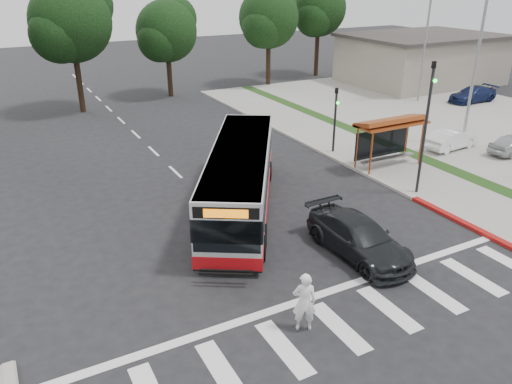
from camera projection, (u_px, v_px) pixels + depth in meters
ground at (262, 254)px, 19.54m from camera, size 140.00×140.00×0.00m
sidewalk_east at (356, 151)px, 30.72m from camera, size 4.00×40.00×0.12m
curb_east at (330, 156)px, 29.85m from camera, size 0.30×40.00×0.15m
curb_east_red at (464, 223)px, 21.77m from camera, size 0.32×6.00×0.15m
parking_lot at (466, 119)px, 37.51m from camera, size 18.00×36.00×0.10m
commercial_building at (421, 60)px, 49.36m from camera, size 14.00×10.00×4.40m
building_roof_cap at (424, 36)px, 48.41m from camera, size 14.60×10.60×0.30m
crosswalk_ladder at (339, 327)px, 15.50m from camera, size 18.00×2.60×0.01m
bus_shelter at (390, 127)px, 27.37m from camera, size 4.20×1.60×2.86m
traffic_signal_ne_tall at (427, 118)px, 23.33m from camera, size 0.18×0.37×6.50m
traffic_signal_ne_short at (335, 113)px, 29.54m from camera, size 0.18×0.37×4.00m
lot_light_front at (478, 50)px, 29.77m from camera, size 1.90×0.35×9.01m
lot_light_mid at (427, 30)px, 40.43m from camera, size 1.90×0.35×9.01m
tree_ne_a at (269, 17)px, 46.57m from camera, size 6.16×5.74×9.30m
tree_ne_b at (319, 7)px, 50.99m from camera, size 6.16×5.74×10.02m
tree_north_a at (71, 20)px, 37.00m from camera, size 6.60×6.15×10.17m
tree_north_b at (167, 30)px, 42.55m from camera, size 5.72×5.33×8.43m
transit_bus at (240, 180)px, 22.67m from camera, size 8.12×11.16×2.98m
pedestrian at (304, 302)px, 15.05m from camera, size 0.87×0.75×2.00m
dark_sedan at (359, 238)px, 19.27m from camera, size 2.12×5.06×1.46m
parked_car_1 at (451, 139)px, 30.77m from camera, size 3.82×1.64×1.22m
parked_car_3 at (473, 94)px, 42.03m from camera, size 4.44×1.81×1.29m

